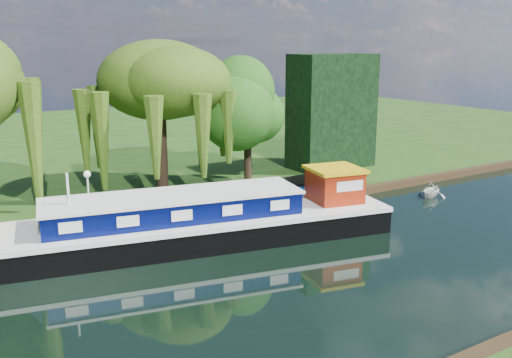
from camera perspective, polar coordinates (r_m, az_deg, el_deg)
ground at (r=20.96m, az=-9.27°, el=-12.86°), size 120.00×120.00×0.00m
far_bank at (r=52.70m, az=-23.90°, el=2.52°), size 120.00×52.00×0.45m
dutch_barge at (r=27.12m, az=-5.64°, el=-4.28°), size 19.35×7.89×3.99m
narrowboat at (r=30.17m, az=-0.79°, el=-2.93°), size 13.49×2.33×1.97m
white_cruiser at (r=36.65m, az=17.09°, el=-1.69°), size 2.54×2.38×1.08m
willow_right at (r=34.22m, az=-9.65°, el=8.49°), size 6.64×6.64×8.09m
tree_far_right at (r=35.71m, az=-0.85°, el=7.01°), size 4.20×4.20×6.87m
conifer_hedge at (r=41.10m, az=7.58°, el=6.72°), size 6.00×3.00×8.00m
lamppost at (r=29.74m, az=-16.49°, el=-0.32°), size 0.36×0.36×2.56m
mooring_posts at (r=27.92m, az=-17.07°, el=-4.39°), size 19.16×0.16×1.00m
reeds_near at (r=19.15m, az=20.70°, el=-14.46°), size 33.70×1.50×1.10m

